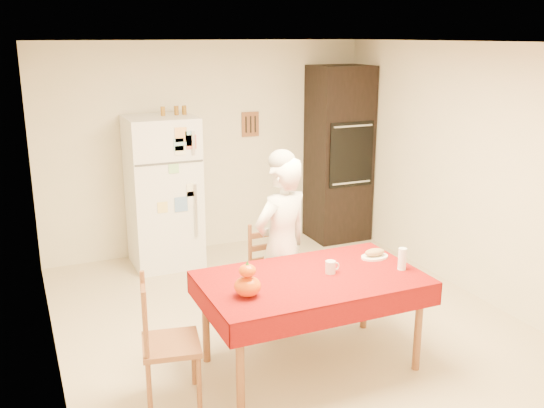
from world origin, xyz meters
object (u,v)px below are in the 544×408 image
oven_cabinet (339,154)px  wine_glass (402,259)px  dining_table (311,285)px  coffee_mug (330,267)px  chair_left (161,338)px  seated_woman (282,247)px  pumpkin_lower (248,286)px  chair_far (273,272)px  refrigerator (163,192)px  bread_plate (375,257)px

oven_cabinet → wine_glass: bearing=-110.1°
dining_table → coffee_mug: bearing=1.8°
chair_left → seated_woman: 1.42m
oven_cabinet → chair_left: bearing=-137.1°
oven_cabinet → pumpkin_lower: bearing=-129.5°
chair_far → coffee_mug: bearing=-82.3°
pumpkin_lower → wine_glass: wine_glass is taller
chair_far → wine_glass: size_ratio=5.40×
oven_cabinet → coffee_mug: bearing=-120.6°
seated_woman → coffee_mug: (0.13, -0.62, 0.02)m
refrigerator → chair_left: 2.82m
coffee_mug → refrigerator: bearing=104.0°
coffee_mug → bread_plate: (0.50, 0.15, -0.04)m
seated_woman → wine_glass: (0.69, -0.78, 0.06)m
refrigerator → seated_woman: bearing=-75.4°
coffee_mug → pumpkin_lower: 0.76m
oven_cabinet → coffee_mug: 3.18m
chair_far → seated_woman: seated_woman is taller
chair_left → bread_plate: size_ratio=3.96×
chair_left → seated_woman: (1.23, 0.66, 0.29)m
refrigerator → wine_glass: bearing=-66.5°
refrigerator → wine_glass: size_ratio=9.66×
chair_left → pumpkin_lower: chair_left is taller
wine_glass → chair_left: bearing=176.5°
coffee_mug → bread_plate: bearing=16.5°
seated_woman → wine_glass: size_ratio=9.03×
dining_table → coffee_mug: size_ratio=17.00×
oven_cabinet → chair_left: oven_cabinet is taller
chair_left → pumpkin_lower: (0.61, -0.10, 0.33)m
dining_table → pumpkin_lower: (-0.58, -0.13, 0.14)m
dining_table → chair_far: 0.80m
oven_cabinet → coffee_mug: (-1.61, -2.72, -0.29)m
dining_table → bread_plate: size_ratio=7.08×
bread_plate → wine_glass: bearing=-79.1°
oven_cabinet → wine_glass: (-1.05, -2.88, -0.25)m
chair_left → coffee_mug: (1.36, 0.04, 0.30)m
dining_table → coffee_mug: coffee_mug is taller
chair_far → chair_left: size_ratio=1.00×
pumpkin_lower → bread_plate: 1.28m
coffee_mug → bread_plate: size_ratio=0.42×
seated_woman → coffee_mug: size_ratio=15.88×
refrigerator → pumpkin_lower: 2.81m
oven_cabinet → chair_far: 2.70m
refrigerator → seated_woman: 2.12m
refrigerator → bread_plate: refrigerator is taller
refrigerator → oven_cabinet: (2.28, 0.05, 0.25)m
oven_cabinet → refrigerator: bearing=-178.8°
coffee_mug → pumpkin_lower: size_ratio=0.51×
coffee_mug → wine_glass: wine_glass is taller
dining_table → refrigerator: bearing=100.6°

